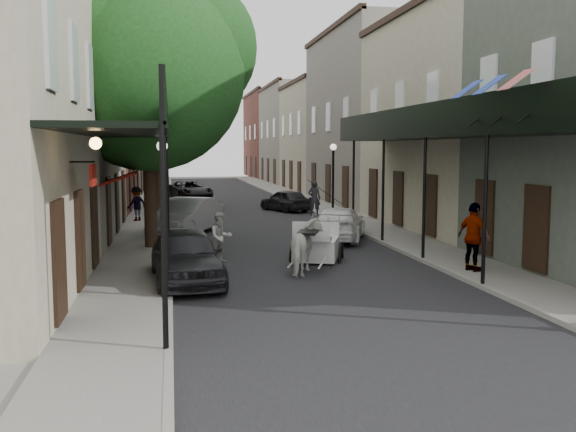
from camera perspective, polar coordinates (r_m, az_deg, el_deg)
name	(u,v)px	position (r m, az deg, el deg)	size (l,w,h in m)	color
ground	(355,316)	(14.11, 5.95, -8.79)	(140.00, 140.00, 0.00)	gray
road	(247,218)	(33.50, -3.66, -0.15)	(8.00, 90.00, 0.01)	black
sidewalk_left	(149,219)	(33.29, -12.24, -0.22)	(2.20, 90.00, 0.12)	gray
sidewalk_right	(340,215)	(34.43, 4.63, 0.10)	(2.20, 90.00, 0.12)	gray
building_row_left	(95,123)	(43.38, -16.77, 7.95)	(5.00, 80.00, 10.50)	#BBB596
building_row_right	(354,124)	(44.88, 5.85, 8.09)	(5.00, 80.00, 10.50)	gray
gallery_left	(139,133)	(20.09, -13.10, 7.16)	(2.20, 18.05, 4.88)	black
gallery_right	(437,135)	(21.85, 13.08, 7.06)	(2.20, 18.05, 4.88)	black
tree_near	(159,65)	(23.44, -11.38, 12.98)	(7.31, 6.80, 9.63)	#382619
tree_far	(163,109)	(37.33, -11.06, 9.34)	(6.45, 6.00, 8.61)	#382619
lamppost_left	(163,202)	(19.15, -11.03, 1.27)	(0.32, 0.32, 3.71)	black
lamppost_right_far	(333,180)	(32.12, 4.03, 3.24)	(0.32, 0.32, 3.71)	black
horse	(307,247)	(18.46, 1.72, -2.75)	(0.85, 1.86, 1.57)	silver
carriage	(318,228)	(20.83, 2.65, -1.10)	(2.13, 2.62, 2.62)	black
pedestrian_walking	(221,237)	(20.34, -6.02, -1.91)	(0.78, 0.61, 1.61)	#B8B8AE
pedestrian_sidewalk_left	(137,204)	(31.80, -13.31, 1.07)	(1.06, 0.61, 1.65)	gray
pedestrian_sidewalk_right	(474,237)	(18.94, 16.20, -1.80)	(1.15, 0.48, 1.96)	gray
car_left_near	(186,256)	(17.32, -9.02, -3.54)	(1.76, 4.36, 1.49)	black
car_left_mid	(187,216)	(27.24, -8.97, -0.02)	(1.62, 4.65, 1.53)	#96969B
car_left_far	(190,190)	(45.44, -8.73, 2.27)	(2.26, 4.91, 1.36)	black
car_right_near	(339,224)	(25.24, 4.56, -0.70)	(1.83, 4.49, 1.30)	white
car_right_far	(286,200)	(36.90, -0.22, 1.41)	(1.50, 3.73, 1.27)	black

